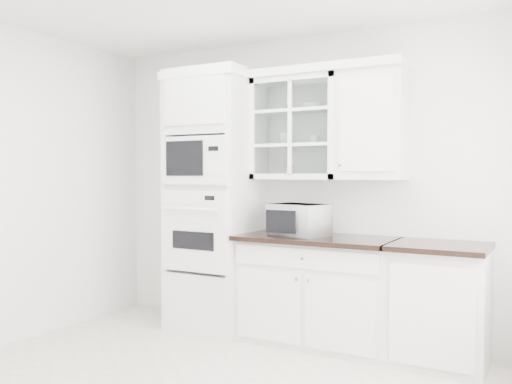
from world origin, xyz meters
The scene contains 12 objects.
room_shell centered at (0.00, 0.43, 1.78)m, with size 4.00×3.50×2.70m.
oven_column centered at (-0.75, 1.42, 1.20)m, with size 0.76×0.68×2.40m.
base_cabinet_run centered at (0.28, 1.45, 0.46)m, with size 1.32×0.67×0.92m.
extra_base_cabinet centered at (1.28, 1.45, 0.46)m, with size 0.72×0.67×0.92m.
upper_cabinet_glass centered at (0.03, 1.58, 1.85)m, with size 0.80×0.33×0.90m.
upper_cabinet_solid centered at (0.71, 1.58, 1.85)m, with size 0.55×0.33×0.90m, color white.
crown_molding centered at (-0.07, 1.56, 2.33)m, with size 2.14×0.38×0.07m, color white.
countertop_microwave centered at (0.13, 1.41, 1.06)m, with size 0.47×0.39×0.27m, color white.
bowl_a centered at (-0.14, 1.58, 2.03)m, with size 0.19×0.19×0.05m, color white.
bowl_b centered at (0.16, 1.58, 2.04)m, with size 0.18×0.18×0.06m, color white.
cup_a centered at (-0.09, 1.60, 1.76)m, with size 0.13×0.13×0.10m, color white.
cup_b centered at (0.18, 1.60, 1.75)m, with size 0.09×0.09×0.08m, color white.
Camera 1 is at (2.04, -2.81, 1.45)m, focal length 38.00 mm.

